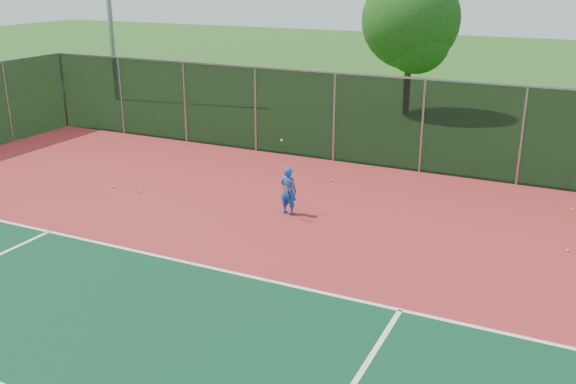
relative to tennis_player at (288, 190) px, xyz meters
The scene contains 11 objects.
ground 7.12m from the tennis_player, 72.09° to the right, with size 120.00×120.00×0.00m, color #224E16.
court_apron 5.27m from the tennis_player, 65.33° to the right, with size 30.00×20.00×0.02m, color maroon.
fence_back 5.76m from the tennis_player, 67.45° to the left, with size 30.00×0.06×3.03m.
tennis_player is the anchor object (origin of this frame).
practice_ball_0 5.73m from the tennis_player, behind, with size 0.07×0.07×0.07m, color #CCE01A.
practice_ball_1 6.95m from the tennis_player, ahead, with size 0.07×0.07×0.07m, color #CCE01A.
practice_ball_2 3.14m from the tennis_player, 90.40° to the left, with size 0.07×0.07×0.07m, color #CCE01A.
practice_ball_3 6.32m from the tennis_player, 146.18° to the left, with size 0.07×0.07×0.07m, color #CCE01A.
practice_ball_4 7.72m from the tennis_player, 27.18° to the left, with size 0.07×0.07×0.07m, color #CCE01A.
practice_ball_5 4.73m from the tennis_player, behind, with size 0.07×0.07×0.07m, color #CCE01A.
tree_back_left 14.19m from the tennis_player, 92.63° to the left, with size 4.29×4.29×6.31m.
Camera 1 is at (4.77, -7.72, 6.17)m, focal length 40.00 mm.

